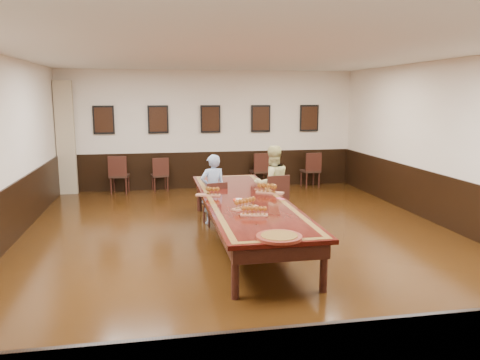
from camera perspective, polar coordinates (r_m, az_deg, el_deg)
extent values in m
cube|color=black|center=(8.29, 0.63, -7.49)|extent=(8.00, 10.00, 0.02)
cube|color=white|center=(7.93, 0.68, 15.26)|extent=(8.00, 10.00, 0.02)
cube|color=beige|center=(12.89, -3.64, 6.12)|extent=(8.00, 0.02, 3.20)
cube|color=beige|center=(3.26, 17.86, -6.44)|extent=(8.00, 0.02, 3.20)
cube|color=beige|center=(9.57, 25.00, 3.79)|extent=(0.02, 10.00, 3.20)
imported|color=#4C79C0|center=(9.25, -3.32, -1.14)|extent=(0.56, 0.42, 1.39)
imported|color=#EAE292|center=(9.43, 3.95, -0.45)|extent=(0.85, 0.70, 1.54)
cube|color=#E54C78|center=(8.14, 4.93, -2.29)|extent=(0.12, 0.17, 0.01)
cube|color=tan|center=(12.82, -20.48, 4.81)|extent=(0.45, 0.18, 2.90)
cube|color=black|center=(12.98, -3.57, 1.26)|extent=(7.98, 0.04, 1.00)
cube|color=black|center=(8.38, -27.25, -4.83)|extent=(0.04, 9.98, 1.00)
cube|color=black|center=(9.72, 24.37, -2.67)|extent=(0.04, 9.98, 1.00)
cube|color=black|center=(8.10, 0.64, -2.56)|extent=(1.40, 5.00, 0.06)
cube|color=olive|center=(8.10, 0.64, -2.34)|extent=(1.28, 4.88, 0.00)
cube|color=black|center=(8.09, 0.64, -2.33)|extent=(1.10, 4.70, 0.00)
cube|color=black|center=(8.14, 0.64, -3.59)|extent=(1.25, 4.85, 0.18)
cylinder|color=black|center=(5.92, -0.60, -11.22)|extent=(0.10, 0.10, 0.69)
cylinder|color=black|center=(6.21, 10.17, -10.35)|extent=(0.10, 0.10, 0.69)
cylinder|color=black|center=(10.35, -4.99, -1.92)|extent=(0.10, 0.10, 0.69)
cylinder|color=black|center=(10.52, 1.32, -1.69)|extent=(0.10, 0.10, 0.69)
cube|color=black|center=(12.78, -16.29, 7.05)|extent=(0.54, 0.03, 0.74)
cube|color=black|center=(12.76, -16.30, 7.04)|extent=(0.46, 0.01, 0.64)
cube|color=black|center=(12.71, -9.95, 7.29)|extent=(0.54, 0.03, 0.74)
cube|color=black|center=(12.69, -9.95, 7.28)|extent=(0.46, 0.01, 0.64)
cube|color=black|center=(12.80, -3.62, 7.44)|extent=(0.54, 0.03, 0.74)
cube|color=black|center=(12.78, -3.61, 7.43)|extent=(0.46, 0.01, 0.64)
cube|color=black|center=(13.04, 2.55, 7.50)|extent=(0.54, 0.03, 0.74)
cube|color=black|center=(13.02, 2.57, 7.49)|extent=(0.46, 0.01, 0.64)
cube|color=black|center=(13.42, 8.43, 7.48)|extent=(0.54, 0.03, 0.74)
cube|color=black|center=(13.41, 8.46, 7.47)|extent=(0.46, 0.01, 0.64)
cube|color=#A26244|center=(8.38, -3.90, -1.85)|extent=(0.46, 0.25, 0.03)
cube|color=#A26244|center=(8.58, 3.67, -1.55)|extent=(0.52, 0.38, 0.03)
cube|color=#A26244|center=(7.41, 0.63, -3.42)|extent=(0.47, 0.38, 0.03)
cube|color=#A26244|center=(6.98, 1.73, -4.29)|extent=(0.42, 0.22, 0.03)
cylinder|color=red|center=(8.01, -0.12, -2.42)|extent=(0.21, 0.21, 0.02)
cylinder|color=silver|center=(8.00, -0.12, -2.33)|extent=(0.12, 0.12, 0.01)
cylinder|color=#601B13|center=(5.91, 4.80, -6.94)|extent=(0.69, 0.69, 0.04)
cylinder|color=olive|center=(5.91, 4.80, -6.73)|extent=(0.55, 0.55, 0.01)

